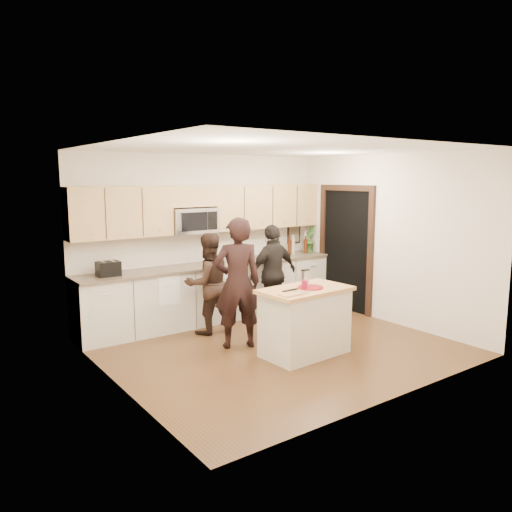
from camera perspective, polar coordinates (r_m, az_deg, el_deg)
floor at (r=7.03m, az=2.43°, el=-10.36°), size 4.50×4.50×0.00m
room_shell at (r=6.66m, az=2.53°, el=3.82°), size 4.52×4.02×2.71m
back_cabinetry at (r=8.24m, az=-4.84°, el=-4.08°), size 4.50×0.66×0.94m
upper_cabinetry at (r=8.19m, az=-5.30°, el=5.54°), size 4.50×0.33×0.75m
microwave at (r=8.00m, az=-7.26°, el=4.04°), size 0.76×0.41×0.40m
doorway at (r=8.88m, az=10.23°, el=1.26°), size 0.06×1.25×2.20m
framed_picture at (r=9.46m, az=4.35°, el=2.59°), size 0.30×0.03×0.38m
dish_towel at (r=7.57m, az=-10.32°, el=-2.81°), size 0.34×0.60×0.48m
island at (r=6.65m, az=5.61°, el=-7.43°), size 1.23×0.76×0.90m
red_plate at (r=6.55m, az=6.24°, el=-3.59°), size 0.34×0.34×0.02m
box_grater at (r=6.61m, az=5.64°, el=-2.41°), size 0.10×0.06×0.22m
drink_glass at (r=6.45m, az=5.55°, el=-3.33°), size 0.07×0.07×0.11m
cutting_board at (r=6.13m, az=3.81°, el=-4.43°), size 0.25×0.19×0.02m
tongs at (r=6.29m, az=3.91°, el=-3.91°), size 0.25×0.04×0.02m
knife at (r=6.20m, az=5.53°, el=-4.17°), size 0.22×0.03×0.01m
toaster at (r=7.38m, az=-16.53°, el=-1.41°), size 0.31×0.24×0.21m
bottle_cluster at (r=9.21m, az=4.64°, el=1.38°), size 0.79×0.23×0.39m
orchid at (r=9.37m, az=6.08°, el=1.91°), size 0.34×0.34×0.49m
woman_left at (r=6.81m, az=-2.14°, el=-3.11°), size 0.77×0.65×1.80m
woman_center at (r=7.49m, az=-5.52°, el=-3.14°), size 0.78×0.62×1.52m
woman_right at (r=8.10m, az=1.98°, el=-1.97°), size 0.95×0.44×1.58m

